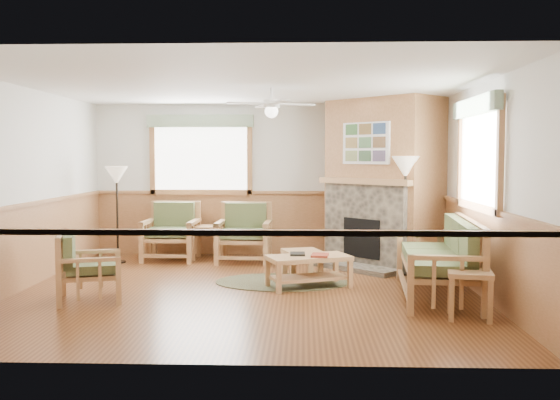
{
  "coord_description": "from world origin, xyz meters",
  "views": [
    {
      "loc": [
        0.72,
        -8.17,
        1.77
      ],
      "look_at": [
        0.4,
        0.7,
        1.15
      ],
      "focal_mm": 40.0,
      "sensor_mm": 36.0,
      "label": 1
    }
  ],
  "objects_px": {
    "coffee_table": "(309,272)",
    "floor_lamp_left": "(117,214)",
    "armchair_left": "(90,267)",
    "end_table_sofa": "(469,295)",
    "footstool": "(302,265)",
    "sofa": "(437,258)",
    "floor_lamp_right": "(405,215)",
    "armchair_back_left": "(171,231)",
    "end_table_chairs": "(205,242)",
    "armchair_back_right": "(244,233)"
  },
  "relations": [
    {
      "from": "sofa",
      "to": "coffee_table",
      "type": "height_order",
      "value": "sofa"
    },
    {
      "from": "coffee_table",
      "to": "floor_lamp_left",
      "type": "bearing_deg",
      "value": 128.17
    },
    {
      "from": "armchair_back_left",
      "to": "coffee_table",
      "type": "bearing_deg",
      "value": -41.66
    },
    {
      "from": "armchair_left",
      "to": "floor_lamp_right",
      "type": "height_order",
      "value": "floor_lamp_right"
    },
    {
      "from": "coffee_table",
      "to": "armchair_back_left",
      "type": "bearing_deg",
      "value": 115.63
    },
    {
      "from": "armchair_back_left",
      "to": "armchair_left",
      "type": "bearing_deg",
      "value": -95.39
    },
    {
      "from": "coffee_table",
      "to": "floor_lamp_left",
      "type": "xyz_separation_m",
      "value": [
        -3.16,
        1.87,
        0.59
      ]
    },
    {
      "from": "armchair_left",
      "to": "floor_lamp_left",
      "type": "height_order",
      "value": "floor_lamp_left"
    },
    {
      "from": "armchair_left",
      "to": "floor_lamp_left",
      "type": "xyz_separation_m",
      "value": [
        -0.46,
        2.7,
        0.39
      ]
    },
    {
      "from": "floor_lamp_right",
      "to": "armchair_left",
      "type": "bearing_deg",
      "value": -155.92
    },
    {
      "from": "end_table_chairs",
      "to": "floor_lamp_right",
      "type": "xyz_separation_m",
      "value": [
        3.22,
        -1.37,
        0.61
      ]
    },
    {
      "from": "floor_lamp_right",
      "to": "sofa",
      "type": "bearing_deg",
      "value": -83.65
    },
    {
      "from": "armchair_back_left",
      "to": "floor_lamp_left",
      "type": "relative_size",
      "value": 0.61
    },
    {
      "from": "sofa",
      "to": "floor_lamp_left",
      "type": "bearing_deg",
      "value": -110.59
    },
    {
      "from": "sofa",
      "to": "armchair_left",
      "type": "distance_m",
      "value": 4.33
    },
    {
      "from": "end_table_chairs",
      "to": "footstool",
      "type": "distance_m",
      "value": 2.5
    },
    {
      "from": "coffee_table",
      "to": "floor_lamp_right",
      "type": "relative_size",
      "value": 0.61
    },
    {
      "from": "armchair_back_right",
      "to": "floor_lamp_left",
      "type": "relative_size",
      "value": 0.61
    },
    {
      "from": "armchair_back_left",
      "to": "footstool",
      "type": "distance_m",
      "value": 2.8
    },
    {
      "from": "end_table_sofa",
      "to": "floor_lamp_left",
      "type": "relative_size",
      "value": 0.32
    },
    {
      "from": "floor_lamp_left",
      "to": "floor_lamp_right",
      "type": "bearing_deg",
      "value": -10.4
    },
    {
      "from": "coffee_table",
      "to": "armchair_back_right",
      "type": "bearing_deg",
      "value": 96.5
    },
    {
      "from": "armchair_back_right",
      "to": "end_table_sofa",
      "type": "relative_size",
      "value": 1.87
    },
    {
      "from": "sofa",
      "to": "coffee_table",
      "type": "xyz_separation_m",
      "value": [
        -1.61,
        0.46,
        -0.27
      ]
    },
    {
      "from": "footstool",
      "to": "floor_lamp_right",
      "type": "relative_size",
      "value": 0.28
    },
    {
      "from": "floor_lamp_left",
      "to": "armchair_left",
      "type": "bearing_deg",
      "value": -80.3
    },
    {
      "from": "armchair_back_left",
      "to": "coffee_table",
      "type": "distance_m",
      "value": 3.21
    },
    {
      "from": "end_table_chairs",
      "to": "end_table_sofa",
      "type": "relative_size",
      "value": 1.08
    },
    {
      "from": "armchair_back_right",
      "to": "floor_lamp_left",
      "type": "bearing_deg",
      "value": -173.84
    },
    {
      "from": "armchair_left",
      "to": "coffee_table",
      "type": "distance_m",
      "value": 2.83
    },
    {
      "from": "armchair_back_right",
      "to": "armchair_left",
      "type": "height_order",
      "value": "armchair_back_right"
    },
    {
      "from": "end_table_sofa",
      "to": "floor_lamp_right",
      "type": "xyz_separation_m",
      "value": [
        -0.29,
        2.56,
        0.63
      ]
    },
    {
      "from": "sofa",
      "to": "end_table_chairs",
      "type": "height_order",
      "value": "sofa"
    },
    {
      "from": "coffee_table",
      "to": "end_table_sofa",
      "type": "distance_m",
      "value": 2.33
    },
    {
      "from": "armchair_back_left",
      "to": "floor_lamp_right",
      "type": "xyz_separation_m",
      "value": [
        3.78,
        -1.16,
        0.4
      ]
    },
    {
      "from": "footstool",
      "to": "end_table_chairs",
      "type": "bearing_deg",
      "value": 132.37
    },
    {
      "from": "end_table_sofa",
      "to": "footstool",
      "type": "height_order",
      "value": "end_table_sofa"
    },
    {
      "from": "end_table_chairs",
      "to": "floor_lamp_right",
      "type": "height_order",
      "value": "floor_lamp_right"
    },
    {
      "from": "end_table_chairs",
      "to": "footstool",
      "type": "bearing_deg",
      "value": -47.63
    },
    {
      "from": "armchair_back_right",
      "to": "sofa",
      "type": "bearing_deg",
      "value": -41.16
    },
    {
      "from": "armchair_back_left",
      "to": "armchair_back_right",
      "type": "xyz_separation_m",
      "value": [
        1.27,
        -0.16,
        0.0
      ]
    },
    {
      "from": "end_table_sofa",
      "to": "armchair_back_left",
      "type": "bearing_deg",
      "value": 137.56
    },
    {
      "from": "coffee_table",
      "to": "floor_lamp_right",
      "type": "bearing_deg",
      "value": 14.01
    },
    {
      "from": "sofa",
      "to": "end_table_sofa",
      "type": "height_order",
      "value": "sofa"
    },
    {
      "from": "sofa",
      "to": "end_table_sofa",
      "type": "relative_size",
      "value": 4.07
    },
    {
      "from": "end_table_sofa",
      "to": "floor_lamp_right",
      "type": "height_order",
      "value": "floor_lamp_right"
    },
    {
      "from": "coffee_table",
      "to": "end_table_sofa",
      "type": "relative_size",
      "value": 2.08
    },
    {
      "from": "armchair_left",
      "to": "sofa",
      "type": "bearing_deg",
      "value": -102.17
    },
    {
      "from": "coffee_table",
      "to": "floor_lamp_left",
      "type": "height_order",
      "value": "floor_lamp_left"
    },
    {
      "from": "coffee_table",
      "to": "footstool",
      "type": "relative_size",
      "value": 2.21
    }
  ]
}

